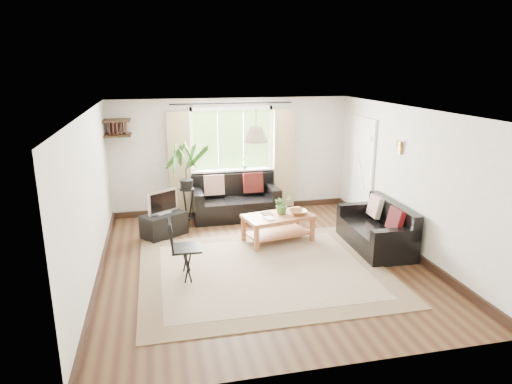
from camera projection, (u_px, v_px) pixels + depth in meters
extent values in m
plane|color=#331A11|center=(261.00, 261.00, 7.33)|extent=(5.50, 5.50, 0.00)
plane|color=white|center=(262.00, 111.00, 6.68)|extent=(5.50, 5.50, 0.00)
cube|color=beige|center=(232.00, 156.00, 9.59)|extent=(5.00, 0.02, 2.40)
cube|color=beige|center=(326.00, 262.00, 4.42)|extent=(5.00, 0.02, 2.40)
cube|color=beige|center=(91.00, 199.00, 6.48)|extent=(0.02, 5.50, 2.40)
cube|color=beige|center=(409.00, 181.00, 7.53)|extent=(0.02, 5.50, 2.40)
cube|color=beige|center=(264.00, 270.00, 6.98)|extent=(3.72, 3.19, 0.02)
cube|color=silver|center=(362.00, 170.00, 9.17)|extent=(0.06, 0.96, 2.06)
imported|color=#3C692A|center=(282.00, 204.00, 8.09)|extent=(0.37, 0.34, 0.35)
imported|color=brown|center=(298.00, 212.00, 8.08)|extent=(0.32, 0.32, 0.08)
imported|color=white|center=(265.00, 219.00, 7.82)|extent=(0.21, 0.26, 0.02)
imported|color=#543121|center=(263.00, 214.00, 8.06)|extent=(0.19, 0.24, 0.02)
cube|color=black|center=(164.00, 225.00, 8.38)|extent=(0.90, 0.81, 0.42)
imported|color=#2D6023|center=(245.00, 163.00, 9.56)|extent=(0.14, 0.10, 0.27)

